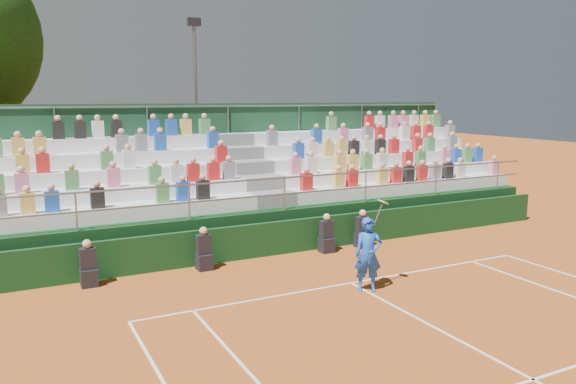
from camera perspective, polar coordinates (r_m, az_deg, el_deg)
name	(u,v)px	position (r m, az deg, el deg)	size (l,w,h in m)	color
ground	(351,283)	(14.39, 6.40, -9.19)	(90.00, 90.00, 0.00)	#A8501C
courtside_wall	(293,236)	(16.90, 0.46, -4.50)	(20.00, 0.15, 1.00)	black
line_officials	(255,246)	(15.92, -3.37, -5.50)	(8.52, 0.40, 1.19)	black
grandstand	(250,199)	(19.64, -3.88, -0.76)	(20.00, 5.20, 4.40)	black
tennis_player	(368,254)	(13.65, 8.15, -6.30)	(0.92, 0.65, 2.22)	blue
floodlight_mast	(196,94)	(26.44, -9.34, 9.75)	(0.60, 0.25, 8.13)	gray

